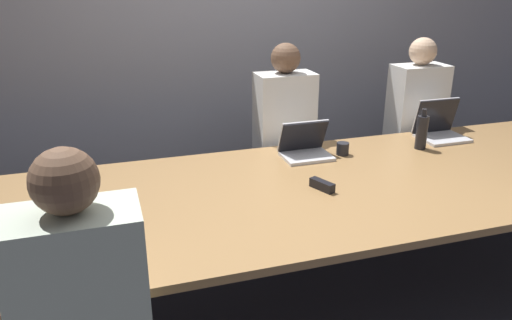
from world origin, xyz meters
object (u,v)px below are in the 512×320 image
at_px(laptop_far_right, 439,127).
at_px(laptop_near_left, 86,256).
at_px(cup_far_center, 343,149).
at_px(stapler, 322,185).
at_px(bottle_far_right, 422,132).
at_px(laptop_far_center, 305,146).
at_px(person_far_right, 414,131).
at_px(person_far_center, 284,144).

bearing_deg(laptop_far_right, laptop_near_left, -156.64).
distance_m(laptop_far_right, cup_far_center, 0.81).
distance_m(cup_far_center, stapler, 0.58).
height_order(bottle_far_right, laptop_far_center, bottle_far_right).
xyz_separation_m(laptop_near_left, laptop_far_right, (2.36, 1.02, 0.00)).
bearing_deg(cup_far_center, laptop_far_right, 8.13).
bearing_deg(person_far_right, cup_far_center, -151.54).
xyz_separation_m(person_far_right, stapler, (-1.20, -0.92, 0.09)).
relative_size(bottle_far_right, laptop_far_center, 0.88).
bearing_deg(cup_far_center, laptop_near_left, -149.84).
bearing_deg(laptop_far_right, person_far_right, 82.37).
distance_m(person_far_center, cup_far_center, 0.53).
bearing_deg(laptop_far_center, laptop_far_right, 3.71).
bearing_deg(bottle_far_right, laptop_near_left, -157.86).
bearing_deg(person_far_right, bottle_far_right, -120.97).
bearing_deg(laptop_far_right, cup_far_center, -171.87).
xyz_separation_m(laptop_near_left, cup_far_center, (1.56, 0.91, -0.03)).
xyz_separation_m(laptop_far_right, person_far_right, (0.05, 0.35, -0.14)).
relative_size(laptop_near_left, stapler, 2.06).
bearing_deg(bottle_far_right, stapler, -155.45).
xyz_separation_m(laptop_far_center, person_far_center, (0.02, 0.43, -0.13)).
height_order(laptop_far_center, stapler, laptop_far_center).
xyz_separation_m(person_far_right, bottle_far_right, (-0.31, -0.51, 0.18)).
distance_m(laptop_near_left, laptop_far_center, 1.62).
bearing_deg(stapler, person_far_center, 59.19).
xyz_separation_m(laptop_far_center, stapler, (-0.11, -0.51, -0.04)).
relative_size(laptop_far_right, laptop_far_center, 1.05).
xyz_separation_m(laptop_far_right, laptop_far_center, (-1.05, -0.07, -0.01)).
bearing_deg(cup_far_center, bottle_far_right, -5.29).
height_order(laptop_near_left, bottle_far_right, bottle_far_right).
bearing_deg(person_far_right, laptop_far_right, -97.63).
bearing_deg(bottle_far_right, laptop_far_right, 32.39).
relative_size(laptop_far_right, bottle_far_right, 1.20).
relative_size(person_far_right, bottle_far_right, 5.12).
bearing_deg(person_far_right, laptop_far_center, -159.26).
relative_size(laptop_near_left, bottle_far_right, 1.19).
bearing_deg(person_far_center, laptop_far_center, -92.91).
height_order(person_far_right, cup_far_center, person_far_right).
height_order(laptop_far_right, stapler, laptop_far_right).
bearing_deg(laptop_near_left, laptop_far_right, -156.64).
height_order(laptop_near_left, laptop_far_center, laptop_near_left).
bearing_deg(bottle_far_right, laptop_far_center, 172.95).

